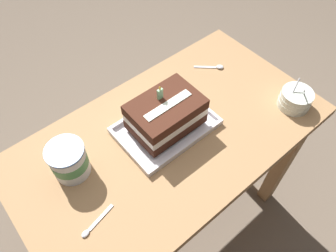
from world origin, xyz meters
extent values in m
plane|color=#6B5B4C|center=(0.00, 0.00, 0.00)|extent=(8.00, 8.00, 0.00)
cube|color=#9E754C|center=(0.00, 0.00, 0.75)|extent=(1.11, 0.62, 0.04)
cube|color=#9E754C|center=(0.49, -0.25, 0.37)|extent=(0.06, 0.06, 0.74)
cube|color=#9E754C|center=(-0.49, 0.25, 0.37)|extent=(0.06, 0.06, 0.74)
cube|color=#9E754C|center=(0.49, 0.25, 0.37)|extent=(0.06, 0.06, 0.74)
cube|color=silver|center=(0.01, 0.03, 0.78)|extent=(0.34, 0.23, 0.01)
cube|color=silver|center=(0.01, -0.08, 0.79)|extent=(0.34, 0.01, 0.02)
cube|color=silver|center=(0.01, 0.14, 0.79)|extent=(0.34, 0.01, 0.02)
cube|color=silver|center=(-0.16, 0.03, 0.79)|extent=(0.01, 0.21, 0.02)
cube|color=silver|center=(0.17, 0.03, 0.79)|extent=(0.01, 0.21, 0.02)
cube|color=#422015|center=(0.01, 0.03, 0.82)|extent=(0.24, 0.16, 0.04)
cube|color=white|center=(0.01, 0.03, 0.85)|extent=(0.23, 0.16, 0.03)
cube|color=#422015|center=(0.01, 0.03, 0.89)|extent=(0.24, 0.16, 0.04)
cube|color=silver|center=(0.01, 0.02, 0.91)|extent=(0.18, 0.03, 0.00)
cube|color=#99DB9E|center=(0.01, 0.06, 0.93)|extent=(0.02, 0.01, 0.04)
ellipsoid|color=yellow|center=(0.01, 0.06, 0.95)|extent=(0.01, 0.01, 0.01)
cylinder|color=silver|center=(0.44, -0.19, 0.79)|extent=(0.12, 0.12, 0.03)
cylinder|color=silver|center=(0.44, -0.19, 0.81)|extent=(0.12, 0.12, 0.03)
cylinder|color=silver|center=(0.44, -0.19, 0.83)|extent=(0.11, 0.11, 0.03)
cylinder|color=silver|center=(0.43, -0.18, 0.85)|extent=(0.05, 0.02, 0.06)
cylinder|color=silver|center=(0.44, -0.21, 0.85)|extent=(0.05, 0.01, 0.07)
cylinder|color=white|center=(-0.33, 0.09, 0.83)|extent=(0.11, 0.11, 0.11)
cylinder|color=#4C935B|center=(-0.33, 0.09, 0.83)|extent=(0.11, 0.11, 0.04)
cylinder|color=#4D71AD|center=(-0.33, 0.09, 0.89)|extent=(0.12, 0.12, 0.01)
ellipsoid|color=silver|center=(0.37, 0.12, 0.78)|extent=(0.04, 0.04, 0.01)
cube|color=silver|center=(0.33, 0.17, 0.77)|extent=(0.07, 0.07, 0.00)
ellipsoid|color=silver|center=(-0.41, -0.11, 0.78)|extent=(0.03, 0.02, 0.01)
cube|color=silver|center=(-0.35, -0.10, 0.77)|extent=(0.10, 0.03, 0.00)
camera|label=1|loc=(-0.42, -0.49, 1.68)|focal=34.24mm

